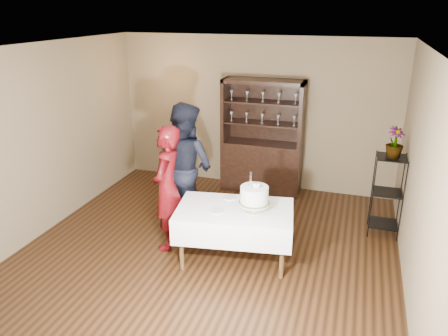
{
  "coord_description": "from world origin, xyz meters",
  "views": [
    {
      "loc": [
        1.78,
        -4.97,
        3.16
      ],
      "look_at": [
        0.17,
        0.1,
        1.18
      ],
      "focal_mm": 35.0,
      "sensor_mm": 36.0,
      "label": 1
    }
  ],
  "objects": [
    {
      "name": "floor",
      "position": [
        0.0,
        0.0,
        0.0
      ],
      "size": [
        5.0,
        5.0,
        0.0
      ],
      "primitive_type": "plane",
      "color": "black",
      "rests_on": "ground"
    },
    {
      "name": "ceiling",
      "position": [
        0.0,
        0.0,
        2.7
      ],
      "size": [
        5.0,
        5.0,
        0.0
      ],
      "primitive_type": "plane",
      "rotation": [
        3.14,
        0.0,
        0.0
      ],
      "color": "white",
      "rests_on": "back_wall"
    },
    {
      "name": "back_wall",
      "position": [
        0.0,
        2.5,
        1.35
      ],
      "size": [
        5.0,
        0.02,
        2.7
      ],
      "primitive_type": "cube",
      "color": "#73634A",
      "rests_on": "floor"
    },
    {
      "name": "wall_left",
      "position": [
        -2.5,
        0.0,
        1.35
      ],
      "size": [
        0.02,
        5.0,
        2.7
      ],
      "primitive_type": "cube",
      "color": "#73634A",
      "rests_on": "floor"
    },
    {
      "name": "wall_right",
      "position": [
        2.5,
        0.0,
        1.35
      ],
      "size": [
        0.02,
        5.0,
        2.7
      ],
      "primitive_type": "cube",
      "color": "#73634A",
      "rests_on": "floor"
    },
    {
      "name": "china_hutch",
      "position": [
        0.2,
        2.25,
        0.66
      ],
      "size": [
        1.4,
        0.48,
        2.0
      ],
      "color": "black",
      "rests_on": "floor"
    },
    {
      "name": "plant_etagere",
      "position": [
        2.28,
        1.2,
        0.65
      ],
      "size": [
        0.42,
        0.42,
        1.2
      ],
      "color": "black",
      "rests_on": "floor"
    },
    {
      "name": "cake_table",
      "position": [
        0.39,
        -0.14,
        0.56
      ],
      "size": [
        1.59,
        1.12,
        0.73
      ],
      "rotation": [
        0.0,
        0.0,
        0.15
      ],
      "color": "white",
      "rests_on": "floor"
    },
    {
      "name": "woman",
      "position": [
        -0.57,
        -0.07,
        0.86
      ],
      "size": [
        0.47,
        0.67,
        1.73
      ],
      "primitive_type": "imported",
      "rotation": [
        0.0,
        0.0,
        -1.47
      ],
      "color": "#3D050D",
      "rests_on": "floor"
    },
    {
      "name": "man",
      "position": [
        -0.57,
        0.56,
        0.95
      ],
      "size": [
        1.13,
        1.01,
        1.91
      ],
      "primitive_type": "imported",
      "rotation": [
        0.0,
        0.0,
        2.76
      ],
      "color": "black",
      "rests_on": "floor"
    },
    {
      "name": "cake",
      "position": [
        0.65,
        -0.17,
        0.95
      ],
      "size": [
        0.43,
        0.43,
        0.54
      ],
      "rotation": [
        0.0,
        0.0,
        -0.28
      ],
      "color": "beige",
      "rests_on": "cake_table"
    },
    {
      "name": "plate_near",
      "position": [
        0.2,
        -0.29,
        0.74
      ],
      "size": [
        0.19,
        0.19,
        0.01
      ],
      "primitive_type": "cylinder",
      "rotation": [
        0.0,
        0.0,
        0.06
      ],
      "color": "beige",
      "rests_on": "cake_table"
    },
    {
      "name": "plate_far",
      "position": [
        0.24,
        0.15,
        0.74
      ],
      "size": [
        0.22,
        0.22,
        0.01
      ],
      "primitive_type": "cylinder",
      "rotation": [
        0.0,
        0.0,
        0.21
      ],
      "color": "beige",
      "rests_on": "cake_table"
    },
    {
      "name": "potted_plant",
      "position": [
        2.29,
        1.19,
        1.4
      ],
      "size": [
        0.33,
        0.33,
        0.43
      ],
      "primitive_type": "imported",
      "rotation": [
        0.0,
        0.0,
        0.62
      ],
      "color": "#487136",
      "rests_on": "plant_etagere"
    }
  ]
}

